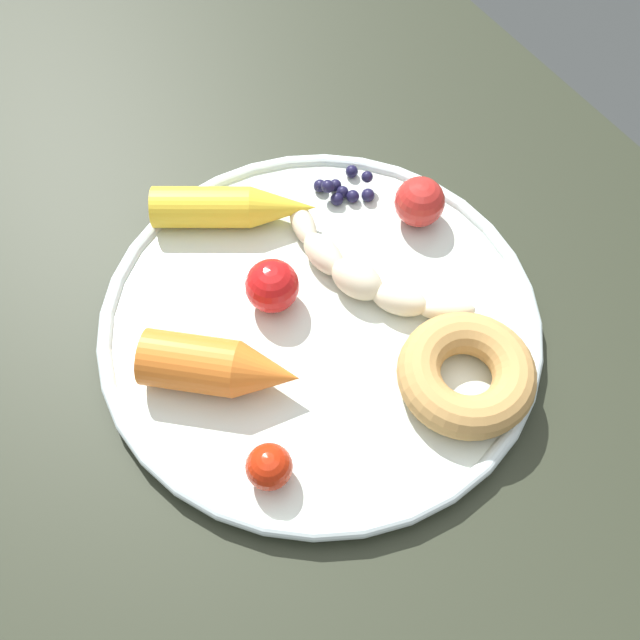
{
  "coord_description": "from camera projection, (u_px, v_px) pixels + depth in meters",
  "views": [
    {
      "loc": [
        0.26,
        -0.15,
        1.27
      ],
      "look_at": [
        -0.01,
        0.02,
        0.75
      ],
      "focal_mm": 43.01,
      "sensor_mm": 36.0,
      "label": 1
    }
  ],
  "objects": [
    {
      "name": "plate",
      "position": [
        320.0,
        322.0,
        0.62
      ],
      "size": [
        0.35,
        0.35,
        0.02
      ],
      "color": "silver",
      "rests_on": "dining_table"
    },
    {
      "name": "tomato_far",
      "position": [
        269.0,
        467.0,
        0.53
      ],
      "size": [
        0.03,
        0.03,
        0.03
      ],
      "primitive_type": "sphere",
      "color": "red",
      "rests_on": "plate"
    },
    {
      "name": "donut",
      "position": [
        466.0,
        374.0,
        0.57
      ],
      "size": [
        0.15,
        0.15,
        0.03
      ],
      "primitive_type": "torus",
      "rotation": [
        0.0,
        0.0,
        2.33
      ],
      "color": "tan",
      "rests_on": "plate"
    },
    {
      "name": "dining_table",
      "position": [
        304.0,
        398.0,
        0.69
      ],
      "size": [
        1.16,
        0.77,
        0.73
      ],
      "color": "#282D1F",
      "rests_on": "ground_plane"
    },
    {
      "name": "tomato_mid",
      "position": [
        268.0,
        288.0,
        0.6
      ],
      "size": [
        0.04,
        0.04,
        0.04
      ],
      "primitive_type": "sphere",
      "color": "red",
      "rests_on": "plate"
    },
    {
      "name": "carrot_orange",
      "position": [
        221.0,
        367.0,
        0.57
      ],
      "size": [
        0.11,
        0.12,
        0.04
      ],
      "color": "orange",
      "rests_on": "plate"
    },
    {
      "name": "tomato_near",
      "position": [
        420.0,
        202.0,
        0.65
      ],
      "size": [
        0.04,
        0.04,
        0.04
      ],
      "primitive_type": "sphere",
      "color": "red",
      "rests_on": "plate"
    },
    {
      "name": "banana",
      "position": [
        363.0,
        274.0,
        0.62
      ],
      "size": [
        0.18,
        0.09,
        0.03
      ],
      "color": "beige",
      "rests_on": "plate"
    },
    {
      "name": "blueberry_pile",
      "position": [
        344.0,
        188.0,
        0.68
      ],
      "size": [
        0.04,
        0.05,
        0.02
      ],
      "color": "#191638",
      "rests_on": "plate"
    },
    {
      "name": "ground_plane",
      "position": [
        311.0,
        570.0,
        1.24
      ],
      "size": [
        6.0,
        6.0,
        0.0
      ],
      "primitive_type": "plane",
      "color": "#303433"
    },
    {
      "name": "carrot_yellow",
      "position": [
        235.0,
        207.0,
        0.65
      ],
      "size": [
        0.1,
        0.14,
        0.04
      ],
      "color": "yellow",
      "rests_on": "plate"
    }
  ]
}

